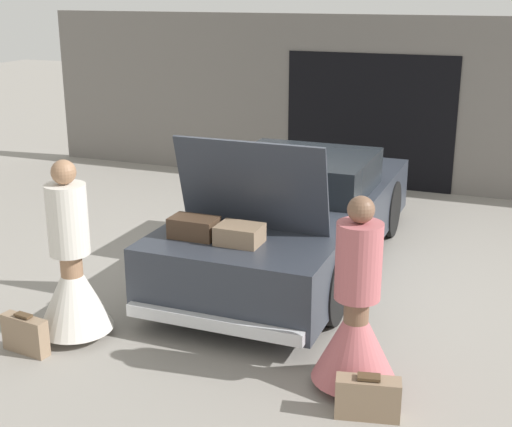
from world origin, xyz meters
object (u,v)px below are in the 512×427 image
at_px(person_right, 356,323).
at_px(car, 295,216).
at_px(person_left, 72,276).
at_px(suitcase_beside_left_person, 25,334).
at_px(suitcase_beside_right_person, 368,398).

bearing_deg(person_right, car, 24.52).
relative_size(person_left, suitcase_beside_left_person, 3.55).
height_order(car, suitcase_beside_right_person, car).
relative_size(suitcase_beside_left_person, suitcase_beside_right_person, 0.93).
height_order(person_right, suitcase_beside_right_person, person_right).
relative_size(car, suitcase_beside_right_person, 9.00).
height_order(person_right, suitcase_beside_left_person, person_right).
distance_m(person_left, suitcase_beside_right_person, 2.97).
height_order(person_left, suitcase_beside_left_person, person_left).
relative_size(car, suitcase_beside_left_person, 9.70).
bearing_deg(suitcase_beside_left_person, person_right, 10.16).
height_order(person_left, person_right, person_left).
bearing_deg(suitcase_beside_right_person, person_right, 117.78).
relative_size(person_left, person_right, 1.04).
xyz_separation_m(person_left, person_right, (2.70, 0.08, -0.03)).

